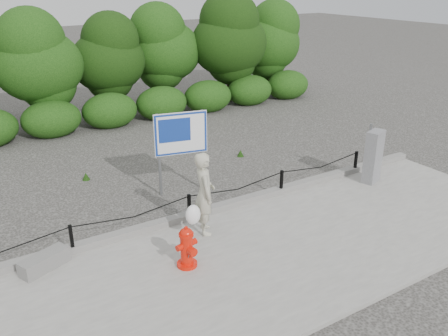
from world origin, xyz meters
TOP-DOWN VIEW (x-y plane):
  - ground at (0.00, 0.00)m, footprint 90.00×90.00m
  - sidewalk at (0.00, -2.00)m, footprint 14.00×4.00m
  - curb at (0.00, 0.05)m, footprint 14.00×0.22m
  - chain_barrier at (0.00, 0.00)m, footprint 10.06×0.06m
  - treeline at (0.52, 8.93)m, footprint 20.25×3.46m
  - fire_hydrant at (-0.86, -1.53)m, footprint 0.43×0.45m
  - pedestrian at (0.01, -0.62)m, footprint 0.80×0.73m
  - concrete_block at (-3.07, -0.25)m, footprint 0.95×0.64m
  - utility_cabinet at (4.89, -0.64)m, footprint 0.58×0.45m
  - advertising_sign at (0.59, 1.46)m, footprint 1.25×0.35m

SIDE VIEW (x-z plane):
  - ground at x=0.00m, z-range 0.00..0.00m
  - sidewalk at x=0.00m, z-range 0.00..0.08m
  - curb at x=0.00m, z-range 0.08..0.22m
  - concrete_block at x=-3.07m, z-range 0.08..0.37m
  - chain_barrier at x=0.00m, z-range 0.16..0.76m
  - fire_hydrant at x=-0.86m, z-range 0.06..0.86m
  - utility_cabinet at x=4.89m, z-range 0.01..1.50m
  - pedestrian at x=0.01m, z-range 0.06..1.79m
  - advertising_sign at x=0.59m, z-range 0.42..2.46m
  - treeline at x=0.52m, z-range 0.21..4.56m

